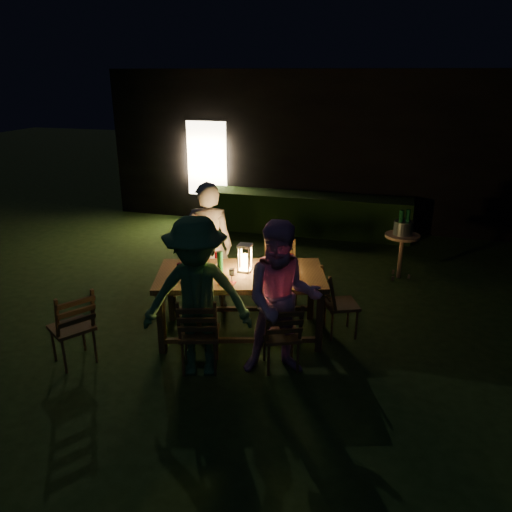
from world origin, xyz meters
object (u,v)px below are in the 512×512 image
(chair_far_left, at_px, (210,290))
(lantern, at_px, (245,259))
(person_house_side, at_px, (209,247))
(ice_bucket, at_px, (403,228))
(side_table, at_px, (402,240))
(chair_near_right, at_px, (281,347))
(dining_table, at_px, (241,279))
(person_opp_right, at_px, (282,300))
(person_opp_left, at_px, (197,298))
(bottle_bucket_a, at_px, (400,225))
(bottle_table, at_px, (220,262))
(chair_spare, at_px, (74,340))
(bottle_bucket_b, at_px, (407,224))
(chair_far_right, at_px, (281,288))
(chair_near_left, at_px, (200,346))
(chair_end, at_px, (339,314))

(chair_far_left, bearing_deg, lantern, 119.06)
(person_house_side, distance_m, ice_bucket, 3.14)
(side_table, bearing_deg, chair_near_right, -111.99)
(dining_table, xyz_separation_m, person_opp_right, (0.67, -0.66, 0.11))
(person_opp_left, bearing_deg, dining_table, 61.24)
(ice_bucket, bearing_deg, bottle_bucket_a, -141.34)
(bottle_table, bearing_deg, side_table, 50.01)
(lantern, height_order, bottle_bucket_a, lantern)
(chair_spare, distance_m, bottle_bucket_b, 5.15)
(chair_far_left, distance_m, ice_bucket, 3.21)
(chair_far_right, xyz_separation_m, lantern, (-0.27, -0.83, 0.70))
(chair_near_right, xyz_separation_m, ice_bucket, (1.25, 3.08, 0.57))
(chair_near_right, distance_m, person_house_side, 1.93)
(chair_spare, relative_size, person_house_side, 0.54)
(chair_near_left, relative_size, lantern, 2.73)
(chair_spare, bearing_deg, lantern, -20.33)
(bottle_bucket_a, bearing_deg, bottle_bucket_b, 38.66)
(chair_spare, distance_m, person_opp_right, 2.42)
(chair_far_right, bearing_deg, lantern, 51.70)
(bottle_table, distance_m, bottle_bucket_b, 3.39)
(person_house_side, xyz_separation_m, bottle_table, (0.43, -0.73, 0.08))
(dining_table, xyz_separation_m, chair_near_right, (0.65, -0.61, -0.49))
(person_opp_right, bearing_deg, chair_near_left, 176.81)
(chair_near_right, height_order, person_house_side, person_house_side)
(chair_near_right, xyz_separation_m, bottle_bucket_b, (1.30, 3.12, 0.62))
(dining_table, relative_size, side_table, 3.05)
(person_house_side, height_order, person_opp_left, person_house_side)
(chair_near_right, distance_m, bottle_bucket_a, 3.33)
(person_opp_right, relative_size, ice_bucket, 5.80)
(chair_far_right, bearing_deg, side_table, -155.36)
(bottle_table, height_order, bottle_bucket_b, bottle_table)
(chair_far_right, distance_m, bottle_bucket_b, 2.38)
(dining_table, distance_m, chair_near_left, 1.01)
(chair_end, bearing_deg, side_table, 137.68)
(dining_table, height_order, side_table, dining_table)
(chair_far_left, relative_size, person_opp_right, 0.52)
(chair_near_left, relative_size, person_house_side, 0.53)
(dining_table, bearing_deg, person_opp_right, -61.24)
(person_opp_right, bearing_deg, bottle_bucket_b, 51.41)
(dining_table, relative_size, person_house_side, 1.24)
(chair_far_left, xyz_separation_m, ice_bucket, (2.55, 1.87, 0.57))
(ice_bucket, bearing_deg, bottle_table, -129.99)
(chair_end, distance_m, ice_bucket, 2.32)
(bottle_bucket_a, bearing_deg, person_house_side, -144.70)
(chair_far_right, xyz_separation_m, person_house_side, (-0.97, -0.24, 0.60))
(chair_far_right, relative_size, person_opp_right, 0.56)
(chair_end, bearing_deg, chair_spare, -85.97)
(chair_near_right, bearing_deg, chair_far_right, 79.52)
(chair_spare, bearing_deg, ice_bucket, -10.27)
(ice_bucket, bearing_deg, lantern, -127.67)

